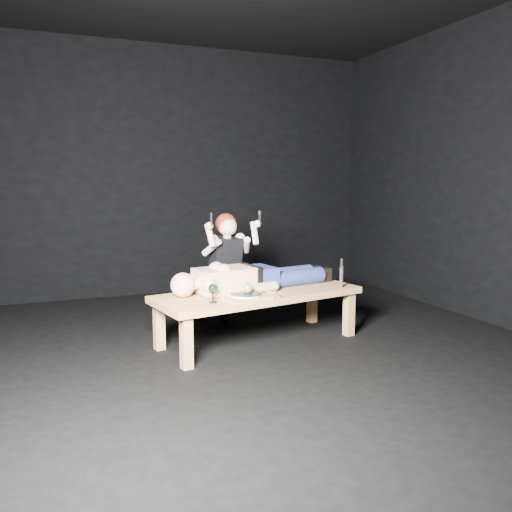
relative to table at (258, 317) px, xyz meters
name	(u,v)px	position (x,y,z in m)	size (l,w,h in m)	color
ground	(248,350)	(-0.16, -0.16, -0.23)	(5.00, 5.00, 0.00)	black
back_wall	(175,172)	(-0.16, 2.34, 1.27)	(5.00, 5.00, 0.00)	black
table	(258,317)	(0.00, 0.00, 0.00)	(1.78, 0.67, 0.45)	tan
lying_man	(256,274)	(0.03, 0.13, 0.35)	(1.74, 0.53, 0.26)	#EFB194
kneeling_woman	(223,268)	(-0.11, 0.64, 0.34)	(0.60, 0.67, 1.12)	black
serving_tray	(246,297)	(-0.20, -0.22, 0.24)	(0.37, 0.27, 0.02)	tan
plate	(246,295)	(-0.20, -0.22, 0.26)	(0.24, 0.24, 0.02)	white
apple	(248,288)	(-0.18, -0.21, 0.31)	(0.08, 0.08, 0.08)	#4EA927
goblet	(213,293)	(-0.49, -0.26, 0.30)	(0.07, 0.07, 0.15)	black
fork_flat	(229,300)	(-0.35, -0.24, 0.23)	(0.02, 0.19, 0.01)	#B2B2B7
knife_flat	(279,295)	(0.10, -0.21, 0.23)	(0.02, 0.19, 0.01)	#B2B2B7
spoon_flat	(271,292)	(0.08, -0.08, 0.23)	(0.02, 0.19, 0.01)	#B2B2B7
carving_knife	(341,273)	(0.75, -0.12, 0.36)	(0.03, 0.04, 0.26)	#B2B2B7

